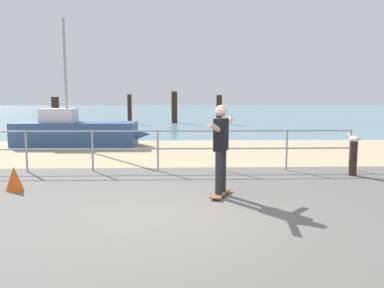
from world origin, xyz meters
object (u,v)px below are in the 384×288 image
at_px(bollard_short, 353,159).
at_px(seagull, 354,138).
at_px(skateboard, 220,193).
at_px(sailboat, 80,133).
at_px(skateboarder, 221,144).
at_px(traffic_cone, 14,179).

relative_size(bollard_short, seagull, 1.69).
bearing_deg(skateboard, bollard_short, 28.00).
height_order(bollard_short, seagull, seagull).
bearing_deg(sailboat, skateboard, -58.53).
bearing_deg(bollard_short, sailboat, 144.68).
distance_m(skateboard, seagull, 3.85).
relative_size(sailboat, skateboard, 6.08).
relative_size(skateboard, skateboarder, 0.50).
distance_m(skateboarder, traffic_cone, 4.18).
height_order(skateboard, traffic_cone, traffic_cone).
height_order(skateboarder, seagull, skateboarder).
distance_m(skateboard, bollard_short, 3.77).
height_order(bollard_short, traffic_cone, bollard_short).
bearing_deg(seagull, skateboard, -151.76).
relative_size(skateboard, seagull, 1.68).
height_order(skateboarder, bollard_short, skateboarder).
height_order(skateboard, skateboarder, skateboarder).
bearing_deg(traffic_cone, seagull, 9.42).
relative_size(skateboard, bollard_short, 0.99).
xyz_separation_m(skateboarder, traffic_cone, (-4.07, 0.55, -0.77)).
xyz_separation_m(skateboard, bollard_short, (3.31, 1.76, 0.34)).
relative_size(sailboat, seagull, 10.23).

